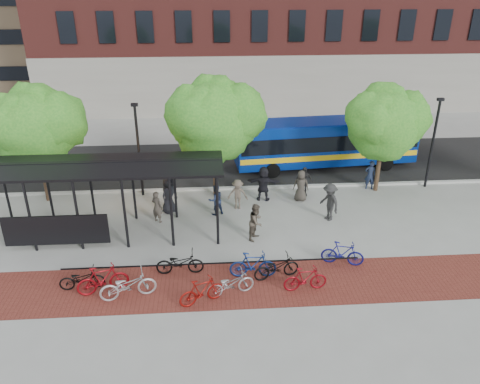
{
  "coord_description": "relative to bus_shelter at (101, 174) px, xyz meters",
  "views": [
    {
      "loc": [
        -3.28,
        -20.02,
        11.06
      ],
      "look_at": [
        -1.87,
        0.17,
        1.6
      ],
      "focal_mm": 35.0,
      "sensor_mm": 36.0,
      "label": 1
    }
  ],
  "objects": [
    {
      "name": "bike_2",
      "position": [
        1.68,
        -5.0,
        -2.45
      ],
      "size": [
        2.22,
        1.22,
        1.11
      ],
      "primitive_type": "imported",
      "rotation": [
        0.0,
        0.0,
        1.81
      ],
      "color": "#B1B1B4",
      "rests_on": "ground"
    },
    {
      "name": "bike_5",
      "position": [
        4.43,
        -5.52,
        -2.47
      ],
      "size": [
        1.82,
        1.13,
        1.06
      ],
      "primitive_type": "imported",
      "rotation": [
        0.0,
        0.0,
        1.96
      ],
      "color": "maroon",
      "rests_on": "ground"
    },
    {
      "name": "bike_0",
      "position": [
        -0.17,
        -4.33,
        -2.55
      ],
      "size": [
        1.76,
        0.76,
        0.9
      ],
      "primitive_type": "imported",
      "rotation": [
        0.0,
        0.0,
        1.67
      ],
      "color": "black",
      "rests_on": "ground"
    },
    {
      "name": "bus_shelter",
      "position": [
        0.0,
        0.0,
        0.0
      ],
      "size": [
        10.6,
        3.07,
        3.6
      ],
      "color": "black",
      "rests_on": "ground"
    },
    {
      "name": "bike_7",
      "position": [
        6.45,
        -4.01,
        -2.43
      ],
      "size": [
        1.91,
        0.62,
        1.13
      ],
      "primitive_type": "imported",
      "rotation": [
        0.0,
        0.0,
        1.53
      ],
      "color": "navy",
      "rests_on": "ground"
    },
    {
      "name": "lamp_post_left",
      "position": [
        1.13,
        4.08,
        -0.25
      ],
      "size": [
        0.35,
        0.2,
        5.12
      ],
      "color": "black",
      "rests_on": "ground"
    },
    {
      "name": "asphalt_street",
      "position": [
        8.13,
        8.48,
        -2.99
      ],
      "size": [
        160.0,
        8.0,
        0.01
      ],
      "primitive_type": "cube",
      "color": "black",
      "rests_on": "ground"
    },
    {
      "name": "curb",
      "position": [
        8.13,
        4.48,
        -2.94
      ],
      "size": [
        160.0,
        0.25,
        0.12
      ],
      "primitive_type": "cube",
      "color": "#B7B7B2",
      "rests_on": "ground"
    },
    {
      "name": "pedestrian_2",
      "position": [
        5.1,
        1.51,
        -2.2
      ],
      "size": [
        0.95,
        0.87,
        1.6
      ],
      "primitive_type": "imported",
      "rotation": [
        0.0,
        0.0,
        3.55
      ],
      "color": "#1C2743",
      "rests_on": "ground"
    },
    {
      "name": "pedestrian_3",
      "position": [
        6.24,
        2.08,
        -2.2
      ],
      "size": [
        1.1,
        0.72,
        1.61
      ],
      "primitive_type": "imported",
      "rotation": [
        0.0,
        0.0,
        -0.12
      ],
      "color": "brown",
      "rests_on": "ground"
    },
    {
      "name": "tree_a",
      "position": [
        -3.77,
        3.83,
        1.24
      ],
      "size": [
        4.9,
        4.0,
        6.18
      ],
      "color": "#382619",
      "rests_on": "ground"
    },
    {
      "name": "tree_b",
      "position": [
        5.23,
        3.83,
        1.46
      ],
      "size": [
        5.15,
        4.2,
        6.47
      ],
      "color": "#382619",
      "rests_on": "ground"
    },
    {
      "name": "bike_11",
      "position": [
        10.26,
        -3.37,
        -2.47
      ],
      "size": [
        1.83,
        0.98,
        1.06
      ],
      "primitive_type": "imported",
      "rotation": [
        0.0,
        0.0,
        1.28
      ],
      "color": "navy",
      "rests_on": "ground"
    },
    {
      "name": "bike_1",
      "position": [
        0.68,
        -4.62,
        -2.41
      ],
      "size": [
        2.02,
        1.09,
        1.17
      ],
      "primitive_type": "imported",
      "rotation": [
        0.0,
        0.0,
        1.87
      ],
      "color": "maroon",
      "rests_on": "ground"
    },
    {
      "name": "pedestrian_1",
      "position": [
        2.25,
        0.91,
        -2.19
      ],
      "size": [
        0.71,
        0.65,
        1.62
      ],
      "primitive_type": "imported",
      "rotation": [
        0.0,
        0.0,
        2.56
      ],
      "color": "#3E3932",
      "rests_on": "ground"
    },
    {
      "name": "pedestrian_6",
      "position": [
        9.66,
        2.79,
        -2.14
      ],
      "size": [
        0.92,
        0.69,
        1.71
      ],
      "primitive_type": "imported",
      "rotation": [
        0.0,
        0.0,
        2.96
      ],
      "color": "#38332D",
      "rests_on": "ground"
    },
    {
      "name": "ground",
      "position": [
        8.13,
        0.48,
        -3.0
      ],
      "size": [
        160.0,
        160.0,
        0.0
      ],
      "primitive_type": "plane",
      "color": "#9E9E99",
      "rests_on": "ground"
    },
    {
      "name": "brick_strip",
      "position": [
        6.13,
        -4.52,
        -3.0
      ],
      "size": [
        24.0,
        3.0,
        0.01
      ],
      "primitive_type": "cube",
      "color": "maroon",
      "rests_on": "ground"
    },
    {
      "name": "pedestrian_7",
      "position": [
        13.82,
        4.01,
        -2.15
      ],
      "size": [
        0.69,
        0.52,
        1.7
      ],
      "primitive_type": "imported",
      "rotation": [
        0.0,
        0.0,
        2.94
      ],
      "color": "#1D2744",
      "rests_on": "ground"
    },
    {
      "name": "pedestrian_9",
      "position": [
        10.63,
        0.55,
        -2.04
      ],
      "size": [
        1.17,
        1.42,
        1.92
      ],
      "primitive_type": "imported",
      "rotation": [
        0.0,
        0.0,
        5.15
      ],
      "color": "#2A2A2A",
      "rests_on": "ground"
    },
    {
      "name": "bike_6",
      "position": [
        5.5,
        -5.1,
        -2.5
      ],
      "size": [
        1.99,
        1.18,
        0.99
      ],
      "primitive_type": "imported",
      "rotation": [
        0.0,
        0.0,
        1.87
      ],
      "color": "#9C9C9F",
      "rests_on": "ground"
    },
    {
      "name": "bike_4",
      "position": [
        3.54,
        -3.57,
        -2.5
      ],
      "size": [
        1.92,
        0.68,
        1.01
      ],
      "primitive_type": "imported",
      "rotation": [
        0.0,
        0.0,
        1.58
      ],
      "color": "black",
      "rests_on": "ground"
    },
    {
      "name": "bike_8",
      "position": [
        7.38,
        -4.15,
        -2.5
      ],
      "size": [
        2.0,
        1.09,
        0.99
      ],
      "primitive_type": "imported",
      "rotation": [
        0.0,
        0.0,
        1.81
      ],
      "color": "black",
      "rests_on": "ground"
    },
    {
      "name": "pedestrian_4",
      "position": [
        9.93,
        3.42,
        -2.17
      ],
      "size": [
        0.99,
        0.44,
        1.66
      ],
      "primitive_type": "imported",
      "rotation": [
        0.0,
        0.0,
        6.25
      ],
      "color": "#242424",
      "rests_on": "ground"
    },
    {
      "name": "pedestrian_0",
      "position": [
        2.75,
        1.92,
        -2.01
      ],
      "size": [
        1.08,
        1.15,
        1.98
      ],
      "primitive_type": "imported",
      "rotation": [
        0.0,
        0.0,
        0.94
      ],
      "color": "black",
      "rests_on": "ground"
    },
    {
      "name": "bike_rack_rail",
      "position": [
        4.83,
        -3.62,
        -3.0
      ],
      "size": [
        12.0,
        0.05,
        0.95
      ],
      "primitive_type": "cube",
      "color": "black",
      "rests_on": "ground"
    },
    {
      "name": "bike_9",
      "position": [
        8.37,
        -5.01,
        -2.49
      ],
      "size": [
        1.74,
        0.62,
        1.02
      ],
      "primitive_type": "imported",
      "rotation": [
        0.0,
        0.0,
        1.66
      ],
      "color": "maroon",
      "rests_on": "ground"
    },
    {
      "name": "pedestrian_8",
      "position": [
        6.89,
        -1.02,
        -2.13
      ],
      "size": [
        1.0,
        1.07,
        1.74
      ],
      "primitive_type": "imported",
      "rotation": [
        0.0,
        0.0,
        1.04
      ],
      "color": "#4E463A",
      "rests_on": "ground"
    },
    {
      "name": "bus",
      "position": [
        12.03,
        7.5,
        -1.27
      ],
      "size": [
        11.33,
        3.45,
        3.01
      ],
      "rotation": [
        0.0,
        0.0,
        0.09
      ],
      "color": "navy",
      "rests_on": "ground"
    },
    {
      "name": "pedestrian_5",
      "position": [
        7.67,
        2.99,
        -2.05
      ],
      "size": [
        1.84,
        0.89,
        1.9
      ],
      "primitive_type": "imported",
      "rotation": [
        0.0,
        0.0,
        2.95
      ],
      "color": "black",
      "rests_on": "ground"
    },
    {
      "name": "lamp_post_right",
      "position": [
        17.13,
        4.08,
        -0.25
      ],
      "size": [
        0.35,
        0.2,
        5.12
      ],
      "color": "black",
      "rests_on": "ground"
    },
    {
      "name": "tree_c",
      "position": [
        14.22,
        3.83,
        1.06
      ],
      "size": [
        4.66,
        3.8,
        5.92
      ],
      "color": "#382619",
      "rests_on": "ground"
    }
  ]
}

